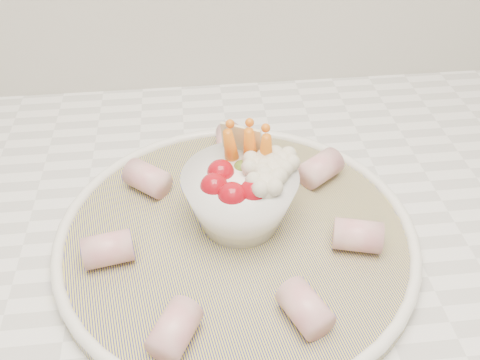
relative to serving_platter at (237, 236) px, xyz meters
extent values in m
cube|color=white|center=(-0.10, 0.02, -0.03)|extent=(2.04, 0.62, 0.04)
cylinder|color=navy|center=(0.00, 0.00, 0.00)|extent=(0.42, 0.42, 0.01)
torus|color=white|center=(0.00, 0.00, 0.00)|extent=(0.36, 0.36, 0.01)
sphere|color=#A10A15|center=(-0.02, 0.01, 0.06)|extent=(0.03, 0.03, 0.03)
sphere|color=#A10A15|center=(0.00, -0.01, 0.06)|extent=(0.03, 0.03, 0.03)
sphere|color=#A10A15|center=(0.02, -0.01, 0.06)|extent=(0.03, 0.03, 0.03)
sphere|color=#A10A15|center=(-0.01, 0.03, 0.06)|extent=(0.03, 0.03, 0.03)
sphere|color=#567326|center=(0.01, 0.03, 0.06)|extent=(0.02, 0.02, 0.02)
cone|color=orange|center=(0.00, 0.05, 0.07)|extent=(0.03, 0.04, 0.06)
cone|color=orange|center=(0.02, 0.05, 0.07)|extent=(0.03, 0.04, 0.06)
cone|color=orange|center=(0.03, 0.04, 0.07)|extent=(0.02, 0.03, 0.06)
sphere|color=beige|center=(0.04, 0.01, 0.06)|extent=(0.03, 0.03, 0.03)
sphere|color=beige|center=(0.03, 0.00, 0.06)|extent=(0.03, 0.03, 0.03)
sphere|color=beige|center=(0.05, 0.03, 0.06)|extent=(0.03, 0.03, 0.03)
sphere|color=beige|center=(0.03, 0.02, 0.06)|extent=(0.03, 0.03, 0.03)
cube|color=beige|center=(0.01, 0.06, 0.07)|extent=(0.04, 0.03, 0.05)
cylinder|color=#C35967|center=(0.11, -0.03, 0.02)|extent=(0.05, 0.04, 0.03)
cylinder|color=#C35967|center=(0.10, 0.07, 0.02)|extent=(0.06, 0.05, 0.03)
cylinder|color=#C35967|center=(0.01, 0.13, 0.02)|extent=(0.03, 0.05, 0.03)
cylinder|color=#C35967|center=(-0.09, 0.08, 0.02)|extent=(0.06, 0.05, 0.03)
cylinder|color=#C35967|center=(-0.12, -0.02, 0.02)|extent=(0.05, 0.04, 0.03)
cylinder|color=#C35967|center=(-0.06, -0.12, 0.02)|extent=(0.05, 0.06, 0.03)
cylinder|color=#C35967|center=(0.05, -0.11, 0.02)|extent=(0.05, 0.05, 0.03)
camera|label=1|loc=(-0.04, -0.38, 0.39)|focal=40.00mm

